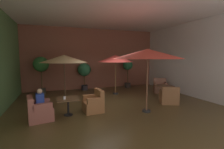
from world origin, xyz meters
TOP-DOWN VIEW (x-y plane):
  - ground_plane at (0.00, 0.00)m, footprint 9.10×8.49m
  - wall_back_brick at (0.00, 4.21)m, footprint 9.10×0.08m
  - wall_right_plain at (4.51, 0.00)m, footprint 0.08×8.49m
  - ceiling_slab at (0.00, 0.00)m, footprint 9.10×8.49m
  - cafe_table_front_left at (-2.13, -0.67)m, footprint 0.78×0.78m
  - armchair_front_left_north at (-3.11, -0.84)m, footprint 0.90×0.90m
  - armchair_front_left_east at (-1.14, -0.59)m, footprint 0.76×0.83m
  - cafe_table_front_right at (2.95, 0.38)m, footprint 0.83×0.83m
  - armchair_front_right_north at (2.43, -0.69)m, footprint 1.02×1.01m
  - armchair_front_right_east at (3.50, 1.43)m, footprint 1.00×1.00m
  - patio_umbrella_tall_red at (0.77, 1.96)m, footprint 2.04×2.04m
  - patio_umbrella_center_beige at (0.81, -1.34)m, footprint 2.70×2.70m
  - patio_umbrella_near_wall at (-2.07, 2.03)m, footprint 2.43×2.43m
  - potted_tree_left_corner at (2.35, 3.64)m, footprint 0.68×0.68m
  - potted_tree_mid_left at (-3.27, 3.43)m, footprint 0.87×0.87m
  - potted_tree_mid_right at (-0.71, 3.78)m, footprint 0.85×0.85m
  - patron_blue_shirt at (-3.07, -0.83)m, footprint 0.30×0.37m
  - iced_drink_cup at (-2.26, -0.79)m, footprint 0.08×0.08m

SIDE VIEW (x-z plane):
  - ground_plane at x=0.00m, z-range -0.02..0.00m
  - armchair_front_right_north at x=2.43m, z-range -0.11..0.71m
  - armchair_front_right_east at x=3.50m, z-range -0.11..0.75m
  - armchair_front_left_east at x=-1.14m, z-range -0.12..0.75m
  - armchair_front_left_north at x=-3.11m, z-range -0.10..0.74m
  - cafe_table_front_right at x=2.95m, z-range 0.18..0.82m
  - cafe_table_front_left at x=-2.13m, z-range 0.20..0.84m
  - iced_drink_cup at x=-2.26m, z-range 0.64..0.75m
  - patron_blue_shirt at x=-3.07m, z-range 0.41..1.05m
  - potted_tree_mid_right at x=-0.71m, z-range 0.36..2.13m
  - potted_tree_left_corner at x=2.35m, z-range 0.40..2.33m
  - potted_tree_mid_left at x=-3.27m, z-range 0.54..2.71m
  - wall_back_brick at x=0.00m, z-range 0.00..4.06m
  - wall_right_plain at x=4.51m, z-range 0.00..4.06m
  - patio_umbrella_near_wall at x=-2.07m, z-range 0.93..3.20m
  - patio_umbrella_tall_red at x=0.77m, z-range 0.93..3.21m
  - patio_umbrella_center_beige at x=0.81m, z-range 1.04..3.51m
  - ceiling_slab at x=0.00m, z-range 4.06..4.12m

